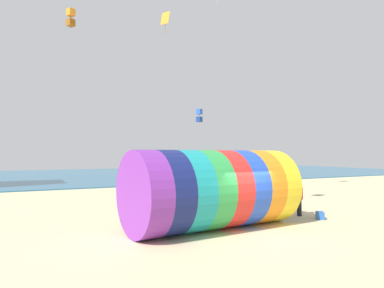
{
  "coord_description": "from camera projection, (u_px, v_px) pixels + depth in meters",
  "views": [
    {
      "loc": [
        -8.49,
        -11.26,
        3.24
      ],
      "look_at": [
        -0.91,
        3.61,
        3.73
      ],
      "focal_mm": 32.0,
      "sensor_mm": 36.0,
      "label": 1
    }
  ],
  "objects": [
    {
      "name": "ground_plane",
      "position": [
        253.0,
        234.0,
        13.79
      ],
      "size": [
        120.0,
        120.0,
        0.0
      ],
      "primitive_type": "plane",
      "color": "#CCBA8C"
    },
    {
      "name": "sea",
      "position": [
        82.0,
        175.0,
        50.74
      ],
      "size": [
        120.0,
        40.0,
        0.1
      ],
      "primitive_type": "cube",
      "color": "#236084",
      "rests_on": "ground"
    },
    {
      "name": "giant_inflatable_tube",
      "position": [
        213.0,
        189.0,
        14.86
      ],
      "size": [
        7.84,
        4.09,
        3.41
      ],
      "color": "purple",
      "rests_on": "ground"
    },
    {
      "name": "kite_handler",
      "position": [
        299.0,
        199.0,
        17.89
      ],
      "size": [
        0.4,
        0.29,
        1.74
      ],
      "color": "black",
      "rests_on": "ground"
    },
    {
      "name": "kite_orange_box",
      "position": [
        71.0,
        18.0,
        23.99
      ],
      "size": [
        0.61,
        0.61,
        1.29
      ],
      "color": "orange"
    },
    {
      "name": "kite_blue_box",
      "position": [
        199.0,
        116.0,
        33.24
      ],
      "size": [
        0.63,
        0.63,
        1.33
      ],
      "color": "blue"
    },
    {
      "name": "kite_orange_diamond",
      "position": [
        165.0,
        18.0,
        30.69
      ],
      "size": [
        0.73,
        0.89,
        2.04
      ],
      "color": "orange"
    },
    {
      "name": "cooler_box",
      "position": [
        320.0,
        215.0,
        17.0
      ],
      "size": [
        0.61,
        0.63,
        0.36
      ],
      "primitive_type": "cube",
      "rotation": [
        0.0,
        0.0,
        0.9
      ],
      "color": "#2659B2",
      "rests_on": "ground"
    }
  ]
}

